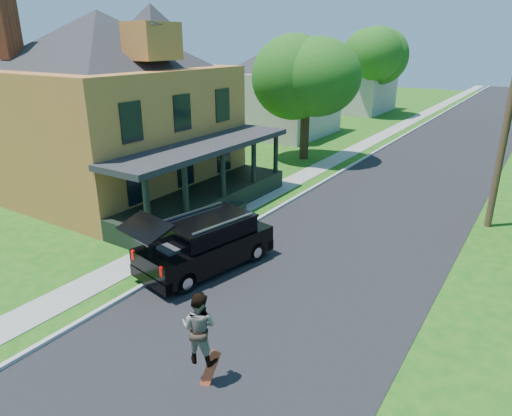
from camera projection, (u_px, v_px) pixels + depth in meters
The scene contains 14 objects.
ground at pixel (261, 316), 13.09m from camera, with size 140.00×140.00×0.00m, color #145310.
street at pixel (430, 165), 28.84m from camera, with size 8.00×120.00×0.02m, color black.
curb at pixel (368, 157), 30.91m from camera, with size 0.15×120.00×0.12m, color #ACACA6.
sidewalk at pixel (346, 154), 31.70m from camera, with size 1.30×120.00×0.03m, color gray.
front_walk at pixel (164, 200), 22.65m from camera, with size 6.50×1.20×0.03m, color gray.
main_house at pixel (108, 94), 22.63m from camera, with size 15.56×15.56×10.10m.
neighbor_house_mid at pixel (278, 82), 37.42m from camera, with size 12.78×12.78×8.30m.
neighbor_house_far at pixel (352, 72), 50.03m from camera, with size 12.78×12.78×8.30m.
black_suv at pixel (206, 243), 15.58m from camera, with size 2.90×5.40×2.39m.
skateboarder at pixel (199, 328), 10.08m from camera, with size 0.96×0.83×1.71m.
skateboard at pixel (210, 370), 10.43m from camera, with size 0.32×0.48×0.85m.
tree_left_mid at pixel (306, 78), 28.80m from camera, with size 5.78×5.84×7.94m.
tree_left_far at pixel (375, 53), 45.96m from camera, with size 6.32×6.38×9.23m.
utility_pole_near at pixel (511, 101), 17.62m from camera, with size 1.69×0.58×10.14m.
Camera 1 is at (5.96, -9.49, 7.45)m, focal length 32.00 mm.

